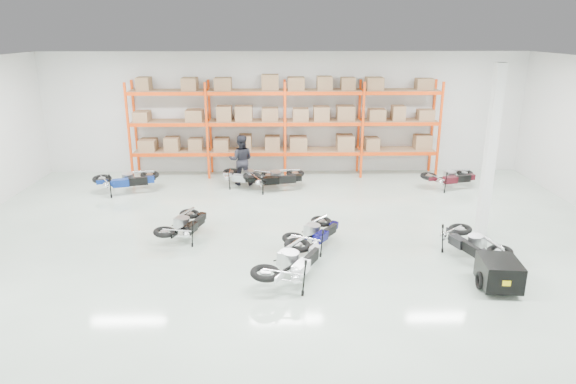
{
  "coord_description": "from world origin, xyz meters",
  "views": [
    {
      "loc": [
        -0.26,
        -12.25,
        5.29
      ],
      "look_at": [
        0.0,
        0.86,
        1.1
      ],
      "focal_mm": 32.0,
      "sensor_mm": 36.0,
      "label": 1
    }
  ],
  "objects_px": {
    "moto_touring_right": "(472,237)",
    "moto_back_c": "(275,174)",
    "moto_back_d": "(451,174)",
    "person_back": "(241,160)",
    "moto_black_far_left": "(184,220)",
    "trailer": "(499,273)",
    "moto_silver_left": "(292,256)",
    "moto_back_a": "(126,176)",
    "moto_back_b": "(247,173)",
    "moto_blue_centre": "(315,228)"
  },
  "relations": [
    {
      "from": "moto_touring_right",
      "to": "moto_back_c",
      "type": "height_order",
      "value": "moto_back_c"
    },
    {
      "from": "moto_back_d",
      "to": "person_back",
      "type": "height_order",
      "value": "person_back"
    },
    {
      "from": "moto_back_c",
      "to": "moto_black_far_left",
      "type": "bearing_deg",
      "value": 139.11
    },
    {
      "from": "moto_back_c",
      "to": "moto_back_d",
      "type": "height_order",
      "value": "moto_back_c"
    },
    {
      "from": "trailer",
      "to": "moto_black_far_left",
      "type": "bearing_deg",
      "value": 163.16
    },
    {
      "from": "moto_silver_left",
      "to": "person_back",
      "type": "xyz_separation_m",
      "value": [
        -1.59,
        7.34,
        0.31
      ]
    },
    {
      "from": "moto_back_c",
      "to": "person_back",
      "type": "distance_m",
      "value": 1.4
    },
    {
      "from": "moto_touring_right",
      "to": "moto_silver_left",
      "type": "bearing_deg",
      "value": 176.0
    },
    {
      "from": "moto_touring_right",
      "to": "trailer",
      "type": "distance_m",
      "value": 1.6
    },
    {
      "from": "moto_silver_left",
      "to": "moto_back_a",
      "type": "height_order",
      "value": "moto_silver_left"
    },
    {
      "from": "trailer",
      "to": "moto_back_b",
      "type": "relative_size",
      "value": 0.96
    },
    {
      "from": "moto_back_b",
      "to": "moto_back_c",
      "type": "height_order",
      "value": "moto_back_c"
    },
    {
      "from": "moto_back_a",
      "to": "moto_back_d",
      "type": "xyz_separation_m",
      "value": [
        11.04,
        0.23,
        -0.05
      ]
    },
    {
      "from": "moto_touring_right",
      "to": "person_back",
      "type": "height_order",
      "value": "person_back"
    },
    {
      "from": "moto_touring_right",
      "to": "moto_back_a",
      "type": "xyz_separation_m",
      "value": [
        -9.73,
        5.41,
        0.05
      ]
    },
    {
      "from": "moto_silver_left",
      "to": "moto_back_a",
      "type": "distance_m",
      "value": 8.43
    },
    {
      "from": "moto_blue_centre",
      "to": "moto_silver_left",
      "type": "height_order",
      "value": "moto_silver_left"
    },
    {
      "from": "moto_silver_left",
      "to": "moto_back_b",
      "type": "height_order",
      "value": "moto_silver_left"
    },
    {
      "from": "moto_back_b",
      "to": "person_back",
      "type": "height_order",
      "value": "person_back"
    },
    {
      "from": "moto_back_d",
      "to": "moto_touring_right",
      "type": "bearing_deg",
      "value": 151.9
    },
    {
      "from": "moto_back_d",
      "to": "moto_silver_left",
      "type": "bearing_deg",
      "value": 124.92
    },
    {
      "from": "moto_silver_left",
      "to": "moto_back_d",
      "type": "height_order",
      "value": "moto_silver_left"
    },
    {
      "from": "trailer",
      "to": "moto_back_b",
      "type": "xyz_separation_m",
      "value": [
        -5.7,
        7.5,
        0.12
      ]
    },
    {
      "from": "moto_touring_right",
      "to": "moto_black_far_left",
      "type": "bearing_deg",
      "value": 151.22
    },
    {
      "from": "trailer",
      "to": "person_back",
      "type": "bearing_deg",
      "value": 132.79
    },
    {
      "from": "moto_silver_left",
      "to": "moto_black_far_left",
      "type": "xyz_separation_m",
      "value": [
        -2.75,
        2.43,
        -0.08
      ]
    },
    {
      "from": "moto_touring_right",
      "to": "trailer",
      "type": "xyz_separation_m",
      "value": [
        0.0,
        -1.6,
        -0.13
      ]
    },
    {
      "from": "moto_back_a",
      "to": "person_back",
      "type": "relative_size",
      "value": 1.06
    },
    {
      "from": "moto_black_far_left",
      "to": "moto_touring_right",
      "type": "bearing_deg",
      "value": -173.22
    },
    {
      "from": "moto_back_c",
      "to": "person_back",
      "type": "relative_size",
      "value": 1.04
    },
    {
      "from": "moto_silver_left",
      "to": "moto_black_far_left",
      "type": "relative_size",
      "value": 1.15
    },
    {
      "from": "moto_silver_left",
      "to": "moto_back_c",
      "type": "bearing_deg",
      "value": -59.73
    },
    {
      "from": "moto_silver_left",
      "to": "trailer",
      "type": "xyz_separation_m",
      "value": [
        4.33,
        -0.52,
        -0.18
      ]
    },
    {
      "from": "moto_black_far_left",
      "to": "moto_back_b",
      "type": "distance_m",
      "value": 4.75
    },
    {
      "from": "moto_back_b",
      "to": "person_back",
      "type": "xyz_separation_m",
      "value": [
        -0.22,
        0.36,
        0.37
      ]
    },
    {
      "from": "moto_blue_centre",
      "to": "moto_back_d",
      "type": "bearing_deg",
      "value": -101.66
    },
    {
      "from": "moto_blue_centre",
      "to": "moto_black_far_left",
      "type": "bearing_deg",
      "value": 23.7
    },
    {
      "from": "moto_blue_centre",
      "to": "moto_back_b",
      "type": "distance_m",
      "value": 5.53
    },
    {
      "from": "moto_touring_right",
      "to": "moto_back_b",
      "type": "bearing_deg",
      "value": 116.08
    },
    {
      "from": "moto_blue_centre",
      "to": "trailer",
      "type": "bearing_deg",
      "value": -178.13
    },
    {
      "from": "moto_blue_centre",
      "to": "moto_black_far_left",
      "type": "distance_m",
      "value": 3.43
    },
    {
      "from": "moto_black_far_left",
      "to": "moto_touring_right",
      "type": "distance_m",
      "value": 7.21
    },
    {
      "from": "moto_black_far_left",
      "to": "moto_back_a",
      "type": "relative_size",
      "value": 0.88
    },
    {
      "from": "moto_back_b",
      "to": "moto_back_d",
      "type": "height_order",
      "value": "moto_back_d"
    },
    {
      "from": "moto_touring_right",
      "to": "moto_blue_centre",
      "type": "bearing_deg",
      "value": 150.81
    },
    {
      "from": "trailer",
      "to": "moto_back_a",
      "type": "height_order",
      "value": "moto_back_a"
    },
    {
      "from": "moto_back_a",
      "to": "moto_back_c",
      "type": "xyz_separation_m",
      "value": [
        4.99,
        0.19,
        -0.01
      ]
    },
    {
      "from": "moto_back_a",
      "to": "moto_back_d",
      "type": "bearing_deg",
      "value": -105.69
    },
    {
      "from": "moto_back_c",
      "to": "moto_touring_right",
      "type": "bearing_deg",
      "value": -151.63
    },
    {
      "from": "trailer",
      "to": "moto_back_c",
      "type": "xyz_separation_m",
      "value": [
        -4.73,
        7.19,
        0.17
      ]
    }
  ]
}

